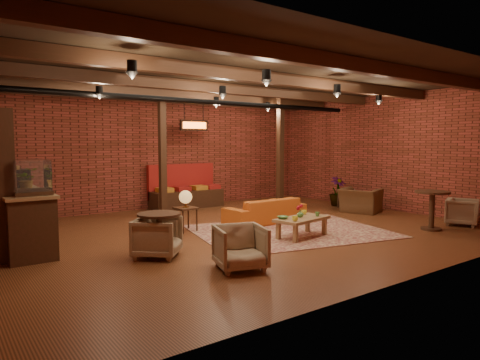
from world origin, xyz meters
TOP-DOWN VIEW (x-y plane):
  - floor at (0.00, 0.00)m, footprint 10.00×10.00m
  - ceiling at (0.00, 0.00)m, footprint 10.00×8.00m
  - wall_back at (0.00, 4.00)m, footprint 10.00×0.02m
  - wall_front at (0.00, -4.00)m, footprint 10.00×0.02m
  - wall_right at (5.00, 0.00)m, footprint 0.02×8.00m
  - ceiling_beams at (0.00, 0.00)m, footprint 9.80×6.40m
  - ceiling_pipe at (0.00, 1.60)m, footprint 9.60×0.12m
  - post_left at (-0.60, 2.60)m, footprint 0.16×0.16m
  - post_right at (2.80, 2.00)m, footprint 0.16×0.16m
  - service_counter at (-4.10, 1.00)m, footprint 0.80×2.50m
  - plant_counter at (-4.00, 1.20)m, footprint 0.35×0.39m
  - banquette at (0.60, 3.55)m, footprint 2.10×0.70m
  - service_sign at (0.60, 3.10)m, footprint 0.86×0.06m
  - ceiling_spotlights at (0.00, 0.00)m, footprint 6.40×4.40m
  - rug at (0.75, -0.67)m, footprint 4.46×3.77m
  - sofa at (0.95, 0.40)m, footprint 2.00×0.81m
  - coffee_table at (0.54, -1.22)m, footprint 1.25×0.77m
  - side_table_lamp at (-1.02, 0.64)m, footprint 0.44×0.44m
  - round_table_left at (-2.37, -0.94)m, footprint 0.70×0.70m
  - armchair_a at (-2.38, -0.89)m, footprint 0.95×0.96m
  - armchair_b at (-1.68, -2.24)m, footprint 0.87×0.84m
  - armchair_right at (3.97, 0.07)m, footprint 0.92×1.15m
  - side_table_book at (4.27, 0.75)m, footprint 0.60×0.60m
  - round_table_right at (3.34, -2.33)m, footprint 0.72×0.72m
  - armchair_far at (4.40, -2.44)m, footprint 0.83×0.81m
  - plant_tall at (4.40, 1.24)m, footprint 1.53×1.53m

SIDE VIEW (x-z plane):
  - floor at x=0.00m, z-range 0.00..0.00m
  - rug at x=0.75m, z-range 0.00..0.01m
  - sofa at x=0.95m, z-range 0.00..0.58m
  - armchair_far at x=4.40m, z-range 0.00..0.67m
  - coffee_table at x=0.54m, z-range 0.03..0.68m
  - armchair_a at x=-2.38m, z-range 0.00..0.72m
  - armchair_b at x=-1.68m, z-range 0.00..0.72m
  - armchair_right at x=3.97m, z-range 0.00..0.87m
  - side_table_book at x=4.27m, z-range 0.21..0.76m
  - round_table_left at x=-2.37m, z-range 0.13..0.86m
  - banquette at x=0.60m, z-range 0.00..1.00m
  - round_table_right at x=3.34m, z-range 0.14..0.98m
  - side_table_lamp at x=-1.02m, z-range 0.23..1.10m
  - service_counter at x=-4.10m, z-range 0.00..1.60m
  - plant_counter at x=-4.00m, z-range 1.07..1.37m
  - plant_tall at x=4.40m, z-range 0.00..2.59m
  - wall_back at x=0.00m, z-range 0.00..3.20m
  - wall_front at x=0.00m, z-range 0.00..3.20m
  - wall_right at x=5.00m, z-range 0.00..3.20m
  - post_left at x=-0.60m, z-range 0.00..3.20m
  - post_right at x=2.80m, z-range 0.00..3.20m
  - service_sign at x=0.60m, z-range 2.20..2.50m
  - ceiling_pipe at x=0.00m, z-range 2.79..2.91m
  - ceiling_spotlights at x=0.00m, z-range 2.72..3.00m
  - ceiling_beams at x=0.00m, z-range 2.97..3.19m
  - ceiling at x=0.00m, z-range 3.19..3.21m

